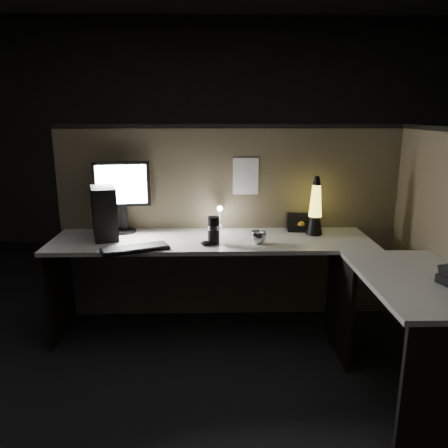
{
  "coord_description": "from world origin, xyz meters",
  "views": [
    {
      "loc": [
        -0.14,
        -2.42,
        1.62
      ],
      "look_at": [
        -0.07,
        0.35,
        0.9
      ],
      "focal_mm": 35.0,
      "sensor_mm": 36.0,
      "label": 1
    }
  ],
  "objects_px": {
    "pc_tower": "(104,212)",
    "monitor": "(122,190)",
    "keyboard": "(135,249)",
    "lava_lamp": "(315,211)"
  },
  "relations": [
    {
      "from": "pc_tower",
      "to": "monitor",
      "type": "distance_m",
      "value": 0.22
    },
    {
      "from": "pc_tower",
      "to": "keyboard",
      "type": "height_order",
      "value": "pc_tower"
    },
    {
      "from": "pc_tower",
      "to": "keyboard",
      "type": "relative_size",
      "value": 0.85
    },
    {
      "from": "monitor",
      "to": "lava_lamp",
      "type": "height_order",
      "value": "monitor"
    },
    {
      "from": "lava_lamp",
      "to": "keyboard",
      "type": "bearing_deg",
      "value": -164.03
    },
    {
      "from": "monitor",
      "to": "pc_tower",
      "type": "bearing_deg",
      "value": -135.97
    },
    {
      "from": "pc_tower",
      "to": "keyboard",
      "type": "xyz_separation_m",
      "value": [
        0.27,
        -0.33,
        -0.18
      ]
    },
    {
      "from": "pc_tower",
      "to": "lava_lamp",
      "type": "distance_m",
      "value": 1.55
    },
    {
      "from": "pc_tower",
      "to": "monitor",
      "type": "relative_size",
      "value": 0.7
    },
    {
      "from": "monitor",
      "to": "lava_lamp",
      "type": "xyz_separation_m",
      "value": [
        1.44,
        -0.11,
        -0.14
      ]
    }
  ]
}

